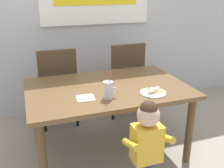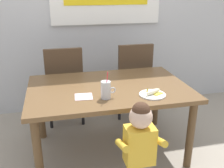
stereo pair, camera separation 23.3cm
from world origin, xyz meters
TOP-DOWN VIEW (x-y plane):
  - ground_plane at (0.00, 0.00)m, footprint 24.00×24.00m
  - dining_table at (0.00, 0.00)m, footprint 1.49×0.98m
  - dining_chair_left at (-0.38, 0.71)m, footprint 0.44×0.45m
  - dining_chair_right at (0.46, 0.72)m, footprint 0.44×0.44m
  - toddler_standing at (0.09, -0.68)m, footprint 0.33×0.24m
  - milk_cup at (-0.08, -0.26)m, footprint 0.13×0.09m
  - snack_plate at (0.33, -0.29)m, footprint 0.23×0.23m
  - peeled_banana at (0.33, -0.29)m, footprint 0.18×0.13m
  - paper_napkin at (-0.26, -0.19)m, footprint 0.16×0.16m

SIDE VIEW (x-z plane):
  - ground_plane at x=0.00m, z-range 0.00..0.00m
  - toddler_standing at x=0.09m, z-range 0.11..0.95m
  - dining_chair_left at x=-0.38m, z-range 0.06..1.02m
  - dining_chair_right at x=0.46m, z-range 0.06..1.02m
  - dining_table at x=0.00m, z-range 0.27..0.98m
  - paper_napkin at x=-0.26m, z-range 0.71..0.71m
  - snack_plate at x=0.33m, z-range 0.71..0.72m
  - peeled_banana at x=0.33m, z-range 0.71..0.78m
  - milk_cup at x=-0.08m, z-range 0.65..0.90m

